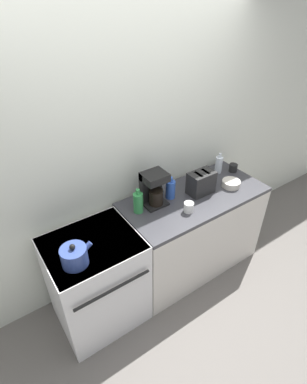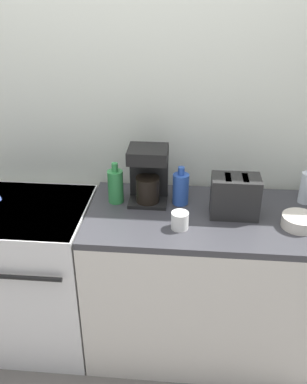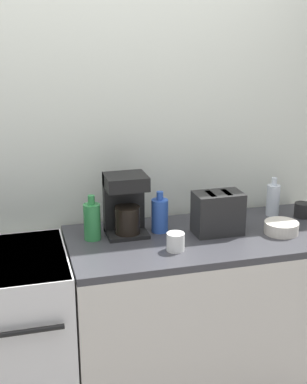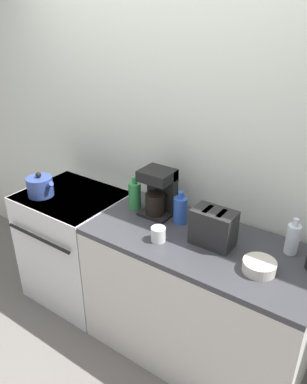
# 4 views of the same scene
# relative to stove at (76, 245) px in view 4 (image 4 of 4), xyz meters

# --- Properties ---
(ground_plane) EXTENTS (12.00, 12.00, 0.00)m
(ground_plane) POSITION_rel_stove_xyz_m (0.57, -0.31, -0.46)
(ground_plane) COLOR slate
(wall_back) EXTENTS (8.00, 0.05, 2.60)m
(wall_back) POSITION_rel_stove_xyz_m (0.57, 0.40, 0.84)
(wall_back) COLOR silver
(wall_back) RESTS_ON ground_plane
(stove) EXTENTS (0.72, 0.65, 0.91)m
(stove) POSITION_rel_stove_xyz_m (0.00, 0.00, 0.00)
(stove) COLOR silver
(stove) RESTS_ON ground_plane
(counter_block) EXTENTS (1.40, 0.66, 0.91)m
(counter_block) POSITION_rel_stove_xyz_m (1.07, 0.02, -0.01)
(counter_block) COLOR silver
(counter_block) RESTS_ON ground_plane
(kettle) EXTENTS (0.24, 0.19, 0.18)m
(kettle) POSITION_rel_stove_xyz_m (-0.17, -0.12, 0.51)
(kettle) COLOR #33478C
(kettle) RESTS_ON stove
(toaster) EXTENTS (0.25, 0.15, 0.22)m
(toaster) POSITION_rel_stove_xyz_m (1.14, 0.03, 0.55)
(toaster) COLOR black
(toaster) RESTS_ON counter_block
(coffee_maker) EXTENTS (0.21, 0.18, 0.32)m
(coffee_maker) POSITION_rel_stove_xyz_m (0.69, 0.15, 0.61)
(coffee_maker) COLOR black
(coffee_maker) RESTS_ON counter_block
(bottle_clear) EXTENTS (0.07, 0.07, 0.22)m
(bottle_clear) POSITION_rel_stove_xyz_m (1.54, 0.21, 0.53)
(bottle_clear) COLOR silver
(bottle_clear) RESTS_ON counter_block
(bottle_blue) EXTENTS (0.09, 0.09, 0.22)m
(bottle_blue) POSITION_rel_stove_xyz_m (0.86, 0.13, 0.53)
(bottle_blue) COLOR #2D56B7
(bottle_blue) RESTS_ON counter_block
(bottle_green) EXTENTS (0.08, 0.08, 0.23)m
(bottle_green) POSITION_rel_stove_xyz_m (0.51, 0.12, 0.54)
(bottle_green) COLOR #338C47
(bottle_green) RESTS_ON counter_block
(cup_white) EXTENTS (0.09, 0.09, 0.09)m
(cup_white) POSITION_rel_stove_xyz_m (0.87, -0.12, 0.49)
(cup_white) COLOR white
(cup_white) RESTS_ON counter_block
(bowl) EXTENTS (0.18, 0.18, 0.06)m
(bowl) POSITION_rel_stove_xyz_m (1.46, -0.06, 0.47)
(bowl) COLOR beige
(bowl) RESTS_ON counter_block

